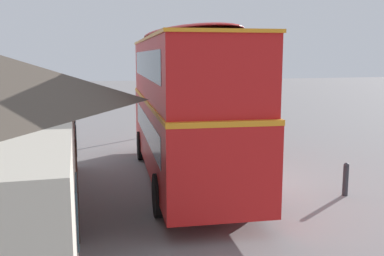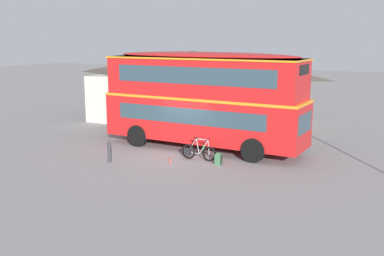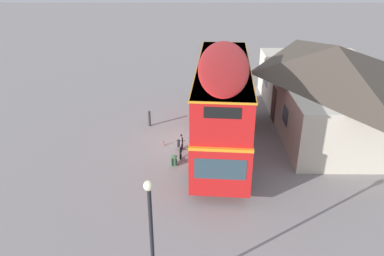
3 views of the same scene
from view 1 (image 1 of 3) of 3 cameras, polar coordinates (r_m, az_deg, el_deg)
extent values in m
plane|color=gray|center=(14.42, 5.02, -6.75)|extent=(120.00, 120.00, 0.00)
cylinder|color=black|center=(17.18, -6.62, -2.28)|extent=(1.12, 0.37, 1.10)
cylinder|color=black|center=(17.50, 1.19, -2.00)|extent=(1.12, 0.37, 1.10)
cylinder|color=black|center=(11.10, -4.27, -8.70)|extent=(1.12, 0.37, 1.10)
cylinder|color=black|center=(11.59, 7.62, -7.98)|extent=(1.12, 0.37, 1.10)
cube|color=red|center=(14.06, -0.93, -0.78)|extent=(10.32, 3.33, 2.10)
cube|color=orange|center=(13.91, -0.94, 3.60)|extent=(10.34, 3.35, 0.12)
cube|color=red|center=(13.85, -0.95, 7.64)|extent=(10.01, 3.25, 1.90)
ellipsoid|color=red|center=(13.86, -0.96, 11.90)|extent=(9.81, 3.18, 0.36)
cube|color=#2D424C|center=(18.97, -3.51, 2.59)|extent=(0.23, 2.05, 0.90)
cube|color=black|center=(18.72, -3.53, 9.65)|extent=(0.17, 1.38, 0.44)
cube|color=#2D424C|center=(14.08, 4.19, 0.45)|extent=(7.89, 0.69, 0.76)
cube|color=#2D424C|center=(14.10, 3.97, 8.26)|extent=(8.30, 0.72, 0.80)
cube|color=#2D424C|center=(13.66, -5.92, 0.15)|extent=(7.89, 0.69, 0.76)
cube|color=#2D424C|center=(13.69, -6.02, 8.20)|extent=(8.30, 0.72, 0.80)
cube|color=orange|center=(13.85, -0.96, 11.41)|extent=(10.12, 3.34, 0.08)
torus|color=black|center=(16.03, 5.27, -3.86)|extent=(0.68, 0.10, 0.68)
torus|color=black|center=(15.08, 6.53, -4.72)|extent=(0.68, 0.10, 0.68)
cylinder|color=#B2B2B7|center=(16.03, 5.27, -3.86)|extent=(0.05, 0.10, 0.05)
cylinder|color=#B2B2B7|center=(15.08, 6.53, -4.72)|extent=(0.05, 0.10, 0.05)
cylinder|color=#B7B7BC|center=(15.71, 5.61, -3.08)|extent=(0.47, 0.05, 0.70)
cylinder|color=#B7B7BC|center=(15.58, 5.71, -1.88)|extent=(0.58, 0.06, 0.05)
cylinder|color=#B7B7BC|center=(15.44, 5.96, -3.28)|extent=(0.18, 0.04, 0.70)
cylinder|color=#B7B7BC|center=(15.33, 6.18, -4.60)|extent=(0.54, 0.05, 0.09)
cylinder|color=#B7B7BC|center=(15.19, 6.29, -3.38)|extent=(0.42, 0.04, 0.65)
cylinder|color=#B7B7BC|center=(15.94, 5.32, -2.79)|extent=(0.09, 0.04, 0.63)
cylinder|color=black|center=(15.84, 5.37, -1.53)|extent=(0.04, 0.46, 0.03)
ellipsoid|color=black|center=(15.28, 6.09, -1.96)|extent=(0.26, 0.11, 0.06)
cube|color=black|center=(15.14, 7.07, -4.59)|extent=(0.28, 0.15, 0.32)
cylinder|color=green|center=(15.71, 5.61, -3.08)|extent=(0.07, 0.07, 0.18)
cube|color=#386642|center=(16.67, 5.56, -3.72)|extent=(0.27, 0.31, 0.47)
ellipsoid|color=#386642|center=(16.62, 5.58, -2.92)|extent=(0.26, 0.29, 0.10)
cube|color=#27472E|center=(16.56, 5.76, -4.06)|extent=(0.05, 0.21, 0.17)
cylinder|color=black|center=(16.83, 5.63, -3.60)|extent=(0.04, 0.04, 0.38)
cylinder|color=black|center=(16.76, 5.12, -3.64)|extent=(0.04, 0.04, 0.38)
cylinder|color=#D84C33|center=(15.15, 10.65, -5.69)|extent=(0.07, 0.07, 0.20)
cylinder|color=black|center=(15.12, 10.66, -5.27)|extent=(0.04, 0.04, 0.03)
cube|color=#3D2319|center=(10.20, -14.65, -7.69)|extent=(1.10, 0.05, 2.10)
cube|color=#2D424C|center=(7.05, -14.72, -10.22)|extent=(1.10, 0.05, 0.90)
cube|color=#2D424C|center=(13.09, -14.83, -1.23)|extent=(1.10, 0.05, 0.90)
cylinder|color=black|center=(23.96, -0.62, 4.54)|extent=(0.11, 0.11, 3.98)
sphere|color=#F2E5BF|center=(23.88, -0.63, 9.59)|extent=(0.28, 0.28, 0.28)
cylinder|color=#333338|center=(13.47, 19.29, -6.53)|extent=(0.16, 0.16, 0.85)
sphere|color=#333338|center=(13.35, 19.39, -4.61)|extent=(0.16, 0.16, 0.16)
camera|label=2|loc=(32.65, 32.38, 10.49)|focal=42.84mm
camera|label=3|loc=(32.11, -6.59, 19.24)|focal=35.65mm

